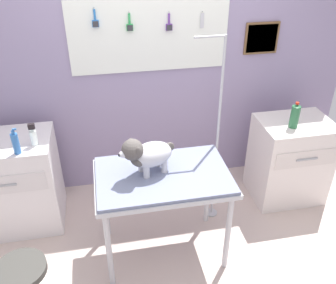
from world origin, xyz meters
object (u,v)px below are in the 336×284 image
object	(u,v)px
grooming_table	(163,182)
conditioner_bottle	(16,143)
grooming_arm	(216,142)
soda_bottle	(295,116)
cabinet_right	(289,160)
dog	(146,154)
counter_left	(12,183)
stool	(23,278)

from	to	relation	value
grooming_table	conditioner_bottle	world-z (taller)	conditioner_bottle
grooming_arm	soda_bottle	world-z (taller)	grooming_arm
grooming_table	cabinet_right	size ratio (longest dim) A/B	1.23
dog	conditioner_bottle	distance (m)	1.04
counter_left	grooming_arm	bearing A→B (deg)	-8.23
dog	counter_left	xyz separation A→B (m)	(-1.14, 0.58, -0.54)
stool	soda_bottle	xyz separation A→B (m)	(2.30, 0.91, 0.50)
stool	counter_left	bearing A→B (deg)	102.18
grooming_table	counter_left	world-z (taller)	counter_left
grooming_table	stool	bearing A→B (deg)	-154.67
grooming_arm	counter_left	size ratio (longest dim) A/B	1.97
grooming_arm	soda_bottle	xyz separation A→B (m)	(0.74, 0.07, 0.14)
counter_left	stool	size ratio (longest dim) A/B	1.56
grooming_table	dog	world-z (taller)	dog
grooming_arm	counter_left	distance (m)	1.85
cabinet_right	conditioner_bottle	world-z (taller)	conditioner_bottle
grooming_table	cabinet_right	bearing A→B (deg)	20.33
counter_left	cabinet_right	distance (m)	2.62
cabinet_right	stool	size ratio (longest dim) A/B	1.49
counter_left	soda_bottle	xyz separation A→B (m)	(2.53, -0.19, 0.52)
dog	stool	world-z (taller)	dog
counter_left	soda_bottle	bearing A→B (deg)	-4.22
dog	cabinet_right	bearing A→B (deg)	17.65
grooming_table	stool	size ratio (longest dim) A/B	1.83
dog	soda_bottle	world-z (taller)	dog
counter_left	soda_bottle	world-z (taller)	soda_bottle
dog	stool	xyz separation A→B (m)	(-0.91, -0.52, -0.52)
dog	conditioner_bottle	bearing A→B (deg)	159.58
grooming_table	dog	xyz separation A→B (m)	(-0.12, 0.03, 0.25)
grooming_table	grooming_arm	world-z (taller)	grooming_arm
cabinet_right	soda_bottle	size ratio (longest dim) A/B	3.43
grooming_table	grooming_arm	distance (m)	0.64
grooming_table	dog	bearing A→B (deg)	163.94
grooming_table	grooming_arm	bearing A→B (deg)	33.72
counter_left	cabinet_right	xyz separation A→B (m)	(2.62, -0.11, -0.02)
conditioner_bottle	grooming_arm	bearing A→B (deg)	-1.47
grooming_arm	dog	xyz separation A→B (m)	(-0.65, -0.32, 0.17)
grooming_arm	counter_left	bearing A→B (deg)	171.77
counter_left	conditioner_bottle	xyz separation A→B (m)	(0.17, -0.22, 0.53)
grooming_table	conditioner_bottle	distance (m)	1.18
counter_left	soda_bottle	distance (m)	2.59
dog	conditioner_bottle	xyz separation A→B (m)	(-0.97, 0.36, -0.01)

